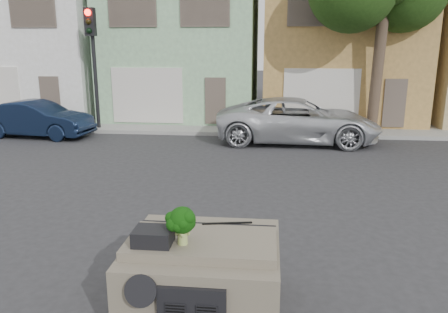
% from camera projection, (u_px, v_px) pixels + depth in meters
% --- Properties ---
extents(ground_plane, '(120.00, 120.00, 0.00)m').
position_uv_depth(ground_plane, '(226.00, 224.00, 8.92)').
color(ground_plane, '#303033').
rests_on(ground_plane, ground).
extents(sidewalk, '(40.00, 3.00, 0.15)m').
position_uv_depth(sidewalk, '(251.00, 128.00, 19.03)').
color(sidewalk, gray).
rests_on(sidewalk, ground).
extents(townhouse_white, '(7.20, 8.20, 7.55)m').
position_uv_depth(townhouse_white, '(48.00, 42.00, 23.12)').
color(townhouse_white, white).
rests_on(townhouse_white, ground).
extents(townhouse_mint, '(7.20, 8.20, 7.55)m').
position_uv_depth(townhouse_mint, '(187.00, 42.00, 22.34)').
color(townhouse_mint, '#93C293').
rests_on(townhouse_mint, ground).
extents(townhouse_tan, '(7.20, 8.20, 7.55)m').
position_uv_depth(townhouse_tan, '(336.00, 42.00, 21.57)').
color(townhouse_tan, '#B18747').
rests_on(townhouse_tan, ground).
extents(navy_sedan, '(4.53, 1.98, 1.45)m').
position_uv_depth(navy_sedan, '(39.00, 137.00, 17.57)').
color(navy_sedan, '#111E37').
rests_on(navy_sedan, ground).
extents(silver_pickup, '(6.11, 2.94, 1.68)m').
position_uv_depth(silver_pickup, '(297.00, 142.00, 16.58)').
color(silver_pickup, silver).
rests_on(silver_pickup, ground).
extents(traffic_signal, '(0.40, 0.40, 5.10)m').
position_uv_depth(traffic_signal, '(94.00, 71.00, 18.13)').
color(traffic_signal, black).
rests_on(traffic_signal, ground).
extents(tree_near, '(4.40, 4.00, 8.50)m').
position_uv_depth(tree_near, '(381.00, 27.00, 16.82)').
color(tree_near, '#1D3B10').
rests_on(tree_near, ground).
extents(car_dashboard, '(2.00, 1.80, 1.12)m').
position_uv_depth(car_dashboard, '(204.00, 273.00, 5.89)').
color(car_dashboard, '#6C6453').
rests_on(car_dashboard, ground).
extents(instrument_hump, '(0.48, 0.38, 0.20)m').
position_uv_depth(instrument_hump, '(153.00, 236.00, 5.46)').
color(instrument_hump, black).
rests_on(instrument_hump, car_dashboard).
extents(wiper_arm, '(0.69, 0.15, 0.02)m').
position_uv_depth(wiper_arm, '(227.00, 223.00, 6.09)').
color(wiper_arm, black).
rests_on(wiper_arm, car_dashboard).
extents(broccoli, '(0.56, 0.56, 0.50)m').
position_uv_depth(broccoli, '(182.00, 225.00, 5.41)').
color(broccoli, black).
rests_on(broccoli, car_dashboard).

